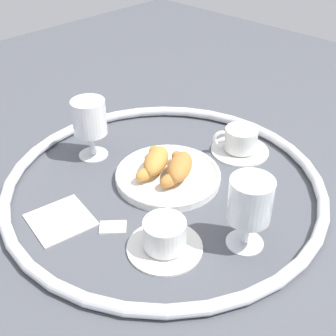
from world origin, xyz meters
name	(u,v)px	position (x,y,z in m)	size (l,w,h in m)	color
ground_plane	(164,187)	(0.00, 0.00, 0.00)	(2.20, 2.20, 0.00)	#4C4F56
table_chrome_rim	(164,183)	(0.00, 0.00, 0.01)	(0.67, 0.67, 0.02)	silver
pastry_plate	(168,175)	(0.03, 0.01, 0.01)	(0.23, 0.23, 0.02)	white
croissant_large	(179,167)	(0.03, -0.01, 0.04)	(0.12, 0.10, 0.04)	#BC7A38
croissant_small	(155,161)	(0.01, 0.04, 0.04)	(0.12, 0.10, 0.04)	#CC893D
coffee_cup_near	(165,237)	(-0.13, -0.12, 0.03)	(0.14, 0.14, 0.06)	white
coffee_cup_far	(240,142)	(0.22, -0.03, 0.03)	(0.14, 0.14, 0.06)	white
juice_glass_left	(250,204)	(-0.02, -0.22, 0.09)	(0.08, 0.08, 0.14)	white
juice_glass_right	(90,120)	(-0.03, 0.21, 0.09)	(0.08, 0.08, 0.14)	white
sugar_packet	(113,226)	(-0.16, -0.02, 0.00)	(0.05, 0.03, 0.01)	white
folded_napkin	(60,219)	(-0.21, 0.07, 0.00)	(0.11, 0.11, 0.01)	silver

